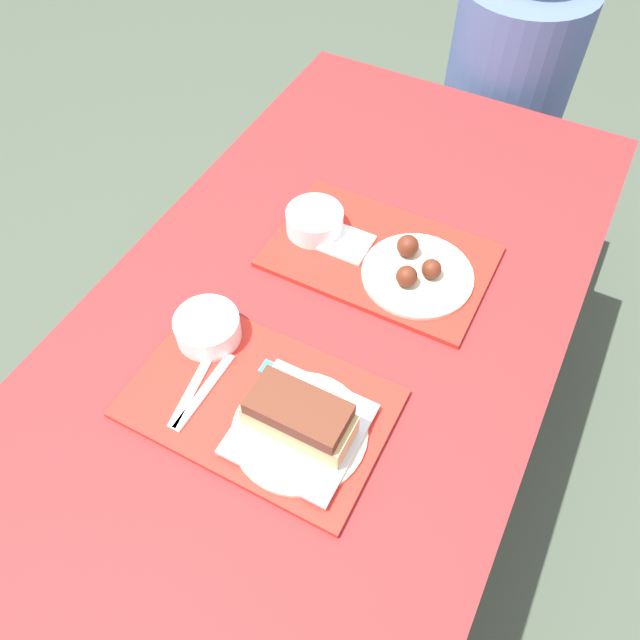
{
  "coord_description": "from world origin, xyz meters",
  "views": [
    {
      "loc": [
        0.33,
        -0.58,
        1.72
      ],
      "look_at": [
        0.01,
        0.03,
        0.81
      ],
      "focal_mm": 35.0,
      "sensor_mm": 36.0,
      "label": 1
    }
  ],
  "objects_px": {
    "tray_near": "(259,403)",
    "bowl_coleslaw_far": "(315,220)",
    "person_seated_across": "(513,62)",
    "tray_far": "(380,256)",
    "bowl_coleslaw_near": "(207,327)",
    "wings_plate_far": "(416,270)",
    "brisket_sandwich_plate": "(299,422)"
  },
  "relations": [
    {
      "from": "tray_near",
      "to": "bowl_coleslaw_near",
      "type": "height_order",
      "value": "bowl_coleslaw_near"
    },
    {
      "from": "tray_near",
      "to": "wings_plate_far",
      "type": "height_order",
      "value": "wings_plate_far"
    },
    {
      "from": "wings_plate_far",
      "to": "person_seated_across",
      "type": "height_order",
      "value": "person_seated_across"
    },
    {
      "from": "tray_near",
      "to": "wings_plate_far",
      "type": "xyz_separation_m",
      "value": [
        0.13,
        0.39,
        0.02
      ]
    },
    {
      "from": "tray_near",
      "to": "brisket_sandwich_plate",
      "type": "distance_m",
      "value": 0.1
    },
    {
      "from": "bowl_coleslaw_near",
      "to": "person_seated_across",
      "type": "relative_size",
      "value": 0.18
    },
    {
      "from": "person_seated_across",
      "to": "brisket_sandwich_plate",
      "type": "bearing_deg",
      "value": -88.77
    },
    {
      "from": "bowl_coleslaw_near",
      "to": "brisket_sandwich_plate",
      "type": "distance_m",
      "value": 0.26
    },
    {
      "from": "bowl_coleslaw_near",
      "to": "wings_plate_far",
      "type": "height_order",
      "value": "wings_plate_far"
    },
    {
      "from": "tray_far",
      "to": "brisket_sandwich_plate",
      "type": "distance_m",
      "value": 0.43
    },
    {
      "from": "tray_far",
      "to": "tray_near",
      "type": "bearing_deg",
      "value": -95.8
    },
    {
      "from": "wings_plate_far",
      "to": "tray_far",
      "type": "bearing_deg",
      "value": 168.2
    },
    {
      "from": "tray_near",
      "to": "tray_far",
      "type": "bearing_deg",
      "value": 84.2
    },
    {
      "from": "tray_far",
      "to": "bowl_coleslaw_near",
      "type": "bearing_deg",
      "value": -120.28
    },
    {
      "from": "tray_far",
      "to": "brisket_sandwich_plate",
      "type": "bearing_deg",
      "value": -83.65
    },
    {
      "from": "tray_far",
      "to": "bowl_coleslaw_near",
      "type": "xyz_separation_m",
      "value": [
        -0.2,
        -0.33,
        0.03
      ]
    },
    {
      "from": "tray_near",
      "to": "bowl_coleslaw_far",
      "type": "distance_m",
      "value": 0.43
    },
    {
      "from": "brisket_sandwich_plate",
      "to": "person_seated_across",
      "type": "relative_size",
      "value": 0.33
    },
    {
      "from": "brisket_sandwich_plate",
      "to": "bowl_coleslaw_far",
      "type": "relative_size",
      "value": 1.89
    },
    {
      "from": "brisket_sandwich_plate",
      "to": "tray_far",
      "type": "bearing_deg",
      "value": 96.35
    },
    {
      "from": "tray_near",
      "to": "bowl_coleslaw_far",
      "type": "bearing_deg",
      "value": 104.99
    },
    {
      "from": "bowl_coleslaw_far",
      "to": "person_seated_across",
      "type": "distance_m",
      "value": 0.89
    },
    {
      "from": "brisket_sandwich_plate",
      "to": "person_seated_across",
      "type": "height_order",
      "value": "person_seated_across"
    },
    {
      "from": "tray_near",
      "to": "bowl_coleslaw_far",
      "type": "relative_size",
      "value": 3.72
    },
    {
      "from": "tray_near",
      "to": "brisket_sandwich_plate",
      "type": "height_order",
      "value": "brisket_sandwich_plate"
    },
    {
      "from": "bowl_coleslaw_far",
      "to": "person_seated_across",
      "type": "xyz_separation_m",
      "value": [
        0.17,
        0.87,
        -0.05
      ]
    },
    {
      "from": "bowl_coleslaw_near",
      "to": "bowl_coleslaw_far",
      "type": "distance_m",
      "value": 0.34
    },
    {
      "from": "tray_near",
      "to": "bowl_coleslaw_near",
      "type": "bearing_deg",
      "value": 153.31
    },
    {
      "from": "tray_near",
      "to": "tray_far",
      "type": "relative_size",
      "value": 1.0
    },
    {
      "from": "brisket_sandwich_plate",
      "to": "wings_plate_far",
      "type": "bearing_deg",
      "value": 84.78
    },
    {
      "from": "tray_near",
      "to": "bowl_coleslaw_near",
      "type": "xyz_separation_m",
      "value": [
        -0.15,
        0.08,
        0.03
      ]
    },
    {
      "from": "bowl_coleslaw_far",
      "to": "brisket_sandwich_plate",
      "type": "bearing_deg",
      "value": -65.07
    }
  ]
}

